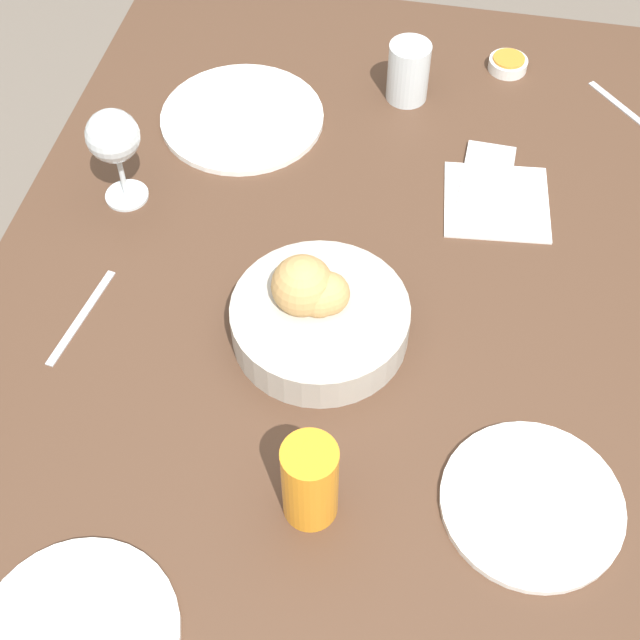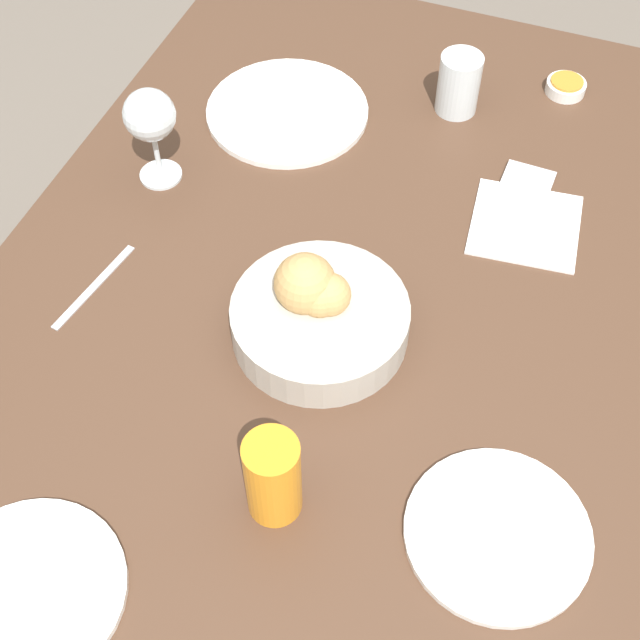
# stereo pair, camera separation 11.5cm
# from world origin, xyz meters

# --- Properties ---
(ground_plane) EXTENTS (10.00, 10.00, 0.00)m
(ground_plane) POSITION_xyz_m (0.00, 0.00, 0.00)
(ground_plane) COLOR #6B6056
(dining_table) EXTENTS (1.59, 1.05, 0.77)m
(dining_table) POSITION_xyz_m (0.00, 0.00, 0.69)
(dining_table) COLOR #4C3323
(dining_table) RESTS_ON ground_plane
(bread_basket) EXTENTS (0.23, 0.23, 0.12)m
(bread_basket) POSITION_xyz_m (-0.03, -0.05, 0.81)
(bread_basket) COLOR #B2ADA3
(bread_basket) RESTS_ON dining_table
(plate_near_left) EXTENTS (0.26, 0.26, 0.01)m
(plate_near_left) POSITION_xyz_m (-0.42, -0.25, 0.77)
(plate_near_left) COLOR white
(plate_near_left) RESTS_ON dining_table
(plate_near_right) EXTENTS (0.22, 0.22, 0.01)m
(plate_near_right) POSITION_xyz_m (0.41, -0.22, 0.77)
(plate_near_right) COLOR white
(plate_near_right) RESTS_ON dining_table
(plate_far_center) EXTENTS (0.21, 0.21, 0.01)m
(plate_far_center) POSITION_xyz_m (0.17, 0.24, 0.77)
(plate_far_center) COLOR white
(plate_far_center) RESTS_ON dining_table
(juice_glass) EXTENTS (0.06, 0.06, 0.13)m
(juice_glass) POSITION_xyz_m (0.22, -0.01, 0.83)
(juice_glass) COLOR orange
(juice_glass) RESTS_ON dining_table
(water_tumbler) EXTENTS (0.07, 0.07, 0.10)m
(water_tumbler) POSITION_xyz_m (-0.53, 0.00, 0.82)
(water_tumbler) COLOR silver
(water_tumbler) RESTS_ON dining_table
(wine_glass) EXTENTS (0.08, 0.08, 0.16)m
(wine_glass) POSITION_xyz_m (-0.22, -0.38, 0.88)
(wine_glass) COLOR silver
(wine_glass) RESTS_ON dining_table
(jam_bowl_honey) EXTENTS (0.06, 0.06, 0.02)m
(jam_bowl_honey) POSITION_xyz_m (-0.63, 0.16, 0.78)
(jam_bowl_honey) COLOR white
(jam_bowl_honey) RESTS_ON dining_table
(fork_silver) EXTENTS (0.17, 0.04, 0.00)m
(fork_silver) POSITION_xyz_m (0.01, -0.36, 0.77)
(fork_silver) COLOR #B7B7BC
(fork_silver) RESTS_ON dining_table
(knife_silver) EXTENTS (0.13, 0.12, 0.00)m
(knife_silver) POSITION_xyz_m (-0.56, 0.35, 0.77)
(knife_silver) COLOR #B7B7BC
(knife_silver) RESTS_ON dining_table
(napkin) EXTENTS (0.17, 0.17, 0.00)m
(napkin) POSITION_xyz_m (-0.31, 0.16, 0.77)
(napkin) COLOR white
(napkin) RESTS_ON dining_table
(cell_phone) EXTENTS (0.15, 0.08, 0.01)m
(cell_phone) POSITION_xyz_m (-0.36, 0.15, 0.77)
(cell_phone) COLOR silver
(cell_phone) RESTS_ON dining_table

